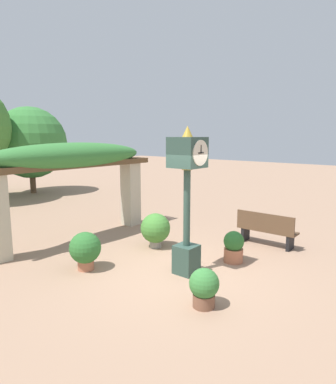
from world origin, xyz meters
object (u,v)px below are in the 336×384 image
at_px(park_bench, 266,230).
at_px(potted_plant_far_right, 234,246).
at_px(potted_plant_far_left, 204,287).
at_px(pedestal_clock, 187,189).
at_px(potted_plant_near_right, 155,229).
at_px(potted_plant_near_left, 85,249).

bearing_deg(park_bench, potted_plant_far_right, 86.97).
xyz_separation_m(potted_plant_far_left, potted_plant_far_right, (2.18, 0.64, 0.01)).
distance_m(pedestal_clock, potted_plant_near_right, 2.24).
xyz_separation_m(potted_plant_near_left, potted_plant_far_left, (0.26, -2.88, -0.10)).
distance_m(pedestal_clock, park_bench, 3.15).
relative_size(potted_plant_near_right, park_bench, 0.58).
relative_size(pedestal_clock, potted_plant_near_left, 3.69).
bearing_deg(pedestal_clock, potted_plant_near_right, 62.27).
xyz_separation_m(pedestal_clock, potted_plant_far_left, (-0.97, -1.08, -1.43)).
xyz_separation_m(potted_plant_near_right, park_bench, (1.94, -2.15, -0.06)).
bearing_deg(potted_plant_near_left, potted_plant_far_left, -84.87).
relative_size(potted_plant_near_right, potted_plant_far_left, 1.32).
distance_m(potted_plant_near_right, potted_plant_far_right, 2.11).
height_order(pedestal_clock, potted_plant_far_right, pedestal_clock).
bearing_deg(pedestal_clock, potted_plant_near_left, 124.35).
xyz_separation_m(potted_plant_far_left, park_bench, (3.76, 0.55, 0.08)).
height_order(potted_plant_near_left, park_bench, park_bench).
bearing_deg(potted_plant_near_left, potted_plant_near_right, -4.75).
distance_m(pedestal_clock, potted_plant_near_left, 2.55).
distance_m(potted_plant_near_right, park_bench, 2.90).
relative_size(potted_plant_near_left, park_bench, 0.54).
bearing_deg(potted_plant_far_right, pedestal_clock, 159.61).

